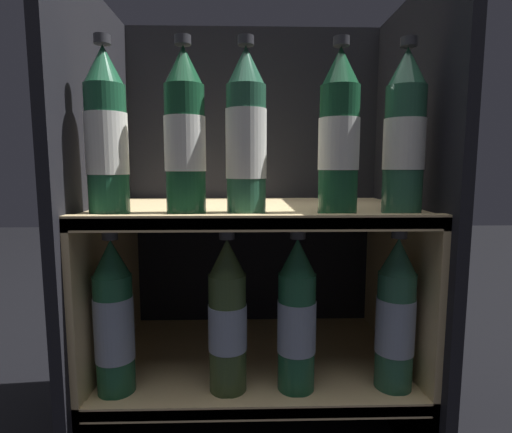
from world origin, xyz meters
The scene contains 14 objects.
fridge_back_wall centered at (0.00, 0.39, 0.43)m, with size 0.63×0.02×0.87m, color black.
fridge_side_left centered at (-0.31, 0.19, 0.43)m, with size 0.02×0.42×0.87m, color black.
fridge_side_right centered at (0.31, 0.19, 0.43)m, with size 0.02×0.42×0.87m, color black.
shelf_lower centered at (0.00, 0.18, 0.13)m, with size 0.59×0.38×0.16m.
shelf_upper centered at (0.00, 0.18, 0.35)m, with size 0.59×0.38×0.47m.
bottle_upper_front_0 centered at (-0.24, 0.06, 0.60)m, with size 0.07×0.07×0.28m.
bottle_upper_front_1 centered at (-0.12, 0.06, 0.60)m, with size 0.07×0.07×0.28m.
bottle_upper_front_2 centered at (-0.02, 0.06, 0.60)m, with size 0.07×0.07×0.28m.
bottle_upper_front_3 centered at (0.13, 0.06, 0.60)m, with size 0.07×0.07×0.28m.
bottle_upper_front_4 centered at (0.24, 0.06, 0.60)m, with size 0.07×0.07×0.28m.
bottle_lower_front_0 centered at (-0.24, 0.06, 0.29)m, with size 0.07×0.07×0.28m.
bottle_lower_front_1 centered at (-0.05, 0.06, 0.29)m, with size 0.07×0.07×0.28m.
bottle_lower_front_2 centered at (0.07, 0.06, 0.29)m, with size 0.07×0.07×0.28m.
bottle_lower_front_3 centered at (0.24, 0.06, 0.29)m, with size 0.07×0.07×0.28m.
Camera 1 is at (-0.02, -0.60, 0.55)m, focal length 28.00 mm.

